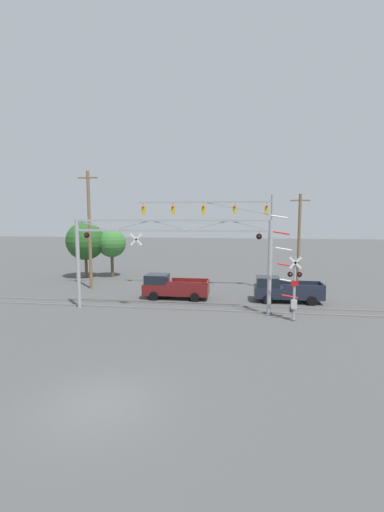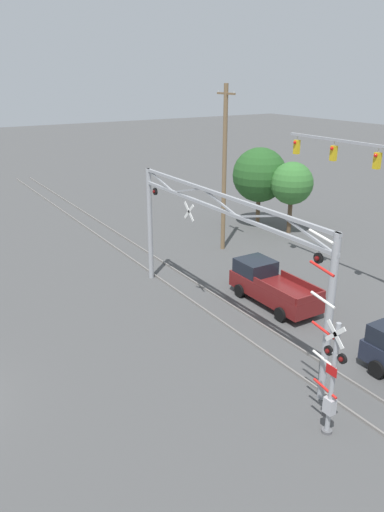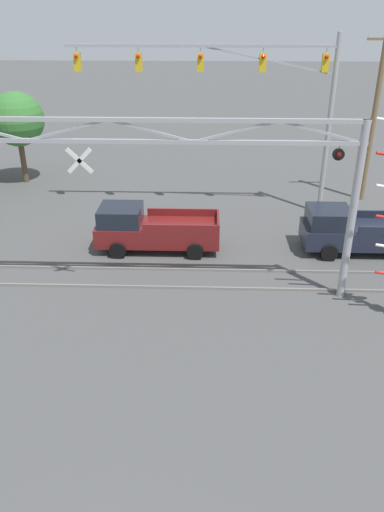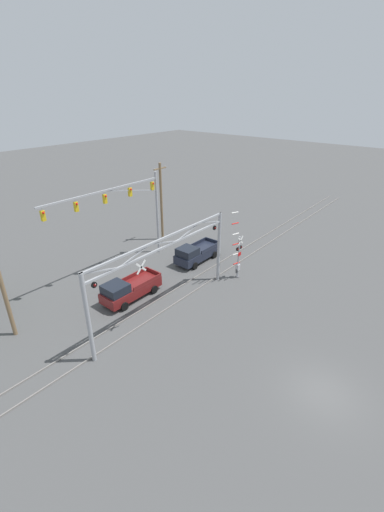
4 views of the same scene
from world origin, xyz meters
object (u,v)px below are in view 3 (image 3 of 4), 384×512
object	(u,v)px
traffic_signal_span	(261,89)
utility_pole_right	(374,116)
pickup_truck_following	(357,231)
crossing_gantry	(152,181)
pickup_truck_lead	(151,229)
background_tree_far_left_verge	(17,119)

from	to	relation	value
traffic_signal_span	utility_pole_right	size ratio (longest dim) A/B	1.43
traffic_signal_span	pickup_truck_following	bearing A→B (deg)	-48.45
crossing_gantry	pickup_truck_lead	world-z (taller)	crossing_gantry
utility_pole_right	pickup_truck_lead	bearing A→B (deg)	-148.48
background_tree_far_left_verge	traffic_signal_span	bearing A→B (deg)	-18.38
crossing_gantry	background_tree_far_left_verge	world-z (taller)	crossing_gantry
pickup_truck_lead	utility_pole_right	size ratio (longest dim) A/B	0.60
pickup_truck_following	pickup_truck_lead	bearing A→B (deg)	-179.56
crossing_gantry	utility_pole_right	xyz separation A→B (m)	(10.26, 10.35, 0.18)
crossing_gantry	traffic_signal_span	world-z (taller)	traffic_signal_span
pickup_truck_lead	background_tree_far_left_verge	bearing A→B (deg)	133.57
traffic_signal_span	pickup_truck_following	size ratio (longest dim) A/B	2.40
utility_pole_right	traffic_signal_span	bearing A→B (deg)	-161.06
traffic_signal_span	pickup_truck_following	world-z (taller)	traffic_signal_span
pickup_truck_following	background_tree_far_left_verge	xyz separation A→B (m)	(-17.33, 8.93, 2.78)
crossing_gantry	utility_pole_right	size ratio (longest dim) A/B	1.58
traffic_signal_span	pickup_truck_following	distance (m)	7.90
pickup_truck_lead	background_tree_far_left_verge	xyz separation A→B (m)	(-8.56, 9.00, 2.78)
pickup_truck_following	background_tree_far_left_verge	size ratio (longest dim) A/B	0.98
pickup_truck_lead	pickup_truck_following	distance (m)	8.77
utility_pole_right	crossing_gantry	bearing A→B (deg)	-134.74
traffic_signal_span	utility_pole_right	distance (m)	6.57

